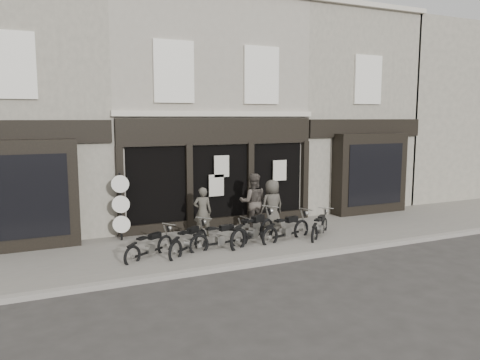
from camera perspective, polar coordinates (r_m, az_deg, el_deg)
name	(u,v)px	position (r m, az deg, el deg)	size (l,w,h in m)	color
ground_plane	(258,250)	(14.06, 2.22, -8.58)	(90.00, 90.00, 0.00)	#2D2B28
pavement	(245,241)	(14.82, 0.62, -7.48)	(30.00, 4.20, 0.12)	#6A645D
kerb	(279,260)	(12.99, 4.76, -9.68)	(30.00, 0.25, 0.13)	gray
central_building	(191,113)	(18.99, -5.98, 8.07)	(7.30, 6.22, 8.34)	#A1998A
neighbour_left	(16,114)	(17.92, -25.67, 7.26)	(5.60, 6.73, 8.34)	#9E9786
neighbour_right	(324,115)	(21.84, 10.19, 7.83)	(5.60, 6.73, 8.34)	#9E9786
filler_right	(451,114)	(27.40, 24.30, 7.34)	(11.00, 6.00, 8.20)	#9E9786
motorcycle_0	(150,248)	(13.21, -10.93, -8.17)	(1.66, 1.21, 0.90)	black
motorcycle_1	(189,243)	(13.48, -6.23, -7.64)	(1.66, 1.47, 0.96)	black
motorcycle_2	(220,239)	(13.81, -2.42, -7.25)	(1.99, 0.55, 0.95)	black
motorcycle_3	(253,232)	(14.37, 1.65, -6.39)	(2.10, 1.44, 1.11)	black
motorcycle_4	(287,231)	(14.78, 5.71, -6.21)	(2.03, 0.88, 1.00)	black
motorcycle_5	(320,229)	(15.37, 9.69, -5.87)	(1.55, 1.44, 0.91)	black
man_left	(203,212)	(15.10, -4.58, -3.87)	(0.58, 0.38, 1.60)	#464239
man_centre	(253,202)	(15.83, 1.62, -2.68)	(0.94, 0.73, 1.94)	#49423B
man_right	(272,206)	(15.72, 3.94, -3.13)	(0.85, 0.56, 1.75)	#423E37
advert_sign_post	(121,210)	(14.94, -14.33, -3.54)	(0.53, 0.35, 2.24)	black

